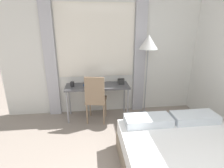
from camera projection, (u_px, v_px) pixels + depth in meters
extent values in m
cube|color=silver|center=(113.00, 53.00, 3.79)|extent=(4.71, 0.05, 2.70)
cube|color=white|center=(96.00, 41.00, 3.64)|extent=(1.61, 0.01, 1.50)
cube|color=#B2B2BC|center=(50.00, 57.00, 3.58)|extent=(0.24, 0.06, 2.60)
cube|color=#B2B2BC|center=(140.00, 55.00, 3.80)|extent=(0.24, 0.06, 2.60)
cube|color=#4C4C51|center=(97.00, 86.00, 3.64)|extent=(1.31, 0.47, 0.04)
cylinder|color=gray|center=(67.00, 108.00, 3.50)|extent=(0.04, 0.04, 0.68)
cylinder|color=gray|center=(128.00, 104.00, 3.65)|extent=(0.04, 0.04, 0.68)
cylinder|color=gray|center=(70.00, 100.00, 3.87)|extent=(0.04, 0.04, 0.68)
cylinder|color=gray|center=(124.00, 97.00, 4.01)|extent=(0.04, 0.04, 0.68)
cube|color=#8C7259|center=(96.00, 100.00, 3.58)|extent=(0.47, 0.47, 0.05)
cube|color=#8C7259|center=(95.00, 90.00, 3.32)|extent=(0.38, 0.11, 0.52)
cylinder|color=#8C7259|center=(87.00, 114.00, 3.51)|extent=(0.03, 0.03, 0.43)
cylinder|color=#8C7259|center=(104.00, 115.00, 3.49)|extent=(0.03, 0.03, 0.43)
cylinder|color=#8C7259|center=(90.00, 107.00, 3.83)|extent=(0.03, 0.03, 0.43)
cylinder|color=#8C7259|center=(106.00, 107.00, 3.81)|extent=(0.03, 0.03, 0.43)
cube|color=silver|center=(148.00, 120.00, 2.64)|extent=(0.70, 0.32, 0.12)
cube|color=silver|center=(194.00, 117.00, 2.72)|extent=(0.70, 0.32, 0.12)
cylinder|color=#4C4C51|center=(144.00, 114.00, 3.93)|extent=(0.27, 0.27, 0.03)
cylinder|color=gray|center=(146.00, 83.00, 3.70)|extent=(0.02, 0.02, 1.43)
cone|color=silver|center=(149.00, 42.00, 3.43)|extent=(0.37, 0.37, 0.28)
cube|color=#2D2D2D|center=(121.00, 81.00, 3.74)|extent=(0.12, 0.16, 0.09)
cube|color=#2D2D2D|center=(121.00, 79.00, 3.72)|extent=(0.14, 0.06, 0.02)
cube|color=navy|center=(89.00, 85.00, 3.65)|extent=(0.26, 0.19, 0.02)
cube|color=white|center=(89.00, 84.00, 3.65)|extent=(0.25, 0.18, 0.01)
cylinder|color=#262628|center=(72.00, 84.00, 3.55)|extent=(0.08, 0.08, 0.10)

